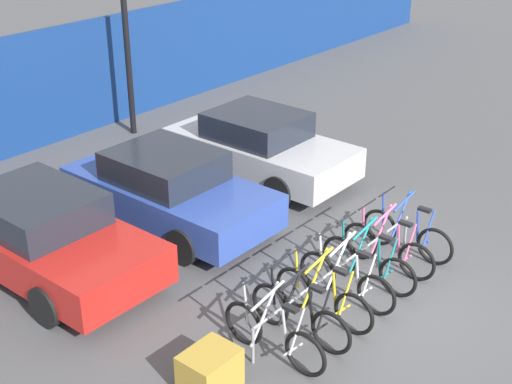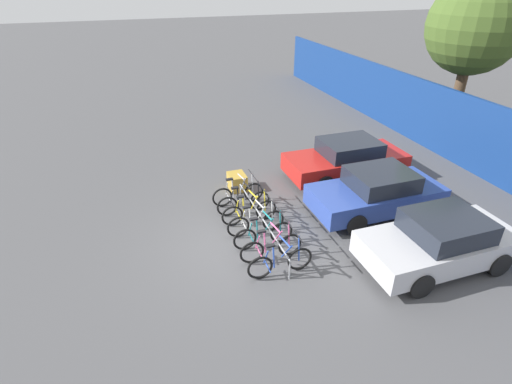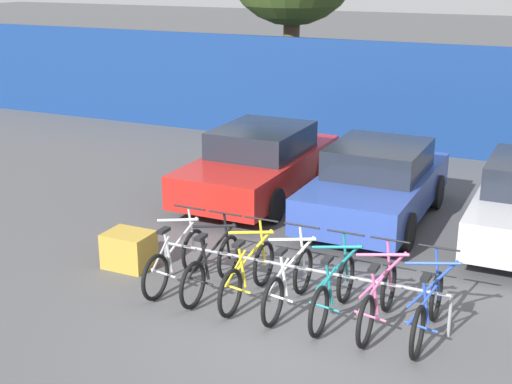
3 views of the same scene
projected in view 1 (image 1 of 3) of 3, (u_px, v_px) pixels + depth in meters
ground_plane at (385, 305)px, 10.78m from camera, size 120.00×120.00×0.00m
hoarding_wall at (13, 97)px, 15.68m from camera, size 36.00×0.16×2.65m
bike_rack at (340, 269)px, 10.77m from camera, size 4.16×0.04×0.57m
bicycle_silver at (274, 335)px, 9.48m from camera, size 0.68×1.71×1.05m
bicycle_black at (300, 315)px, 9.89m from camera, size 0.68×1.71×1.05m
bicycle_yellow at (323, 298)px, 10.28m from camera, size 0.68×1.71×1.05m
bicycle_white at (346, 280)px, 10.70m from camera, size 0.68×1.71×1.05m
bicycle_teal at (368, 263)px, 11.14m from camera, size 0.68×1.71×1.05m
bicycle_pink at (388, 249)px, 11.55m from camera, size 0.68×1.71×1.05m
bicycle_blue at (407, 234)px, 11.99m from camera, size 0.68×1.71×1.05m
car_red at (41, 234)px, 11.36m from camera, size 1.91×4.30×1.40m
car_blue at (169, 189)px, 12.85m from camera, size 1.91×4.02×1.40m
car_silver at (260, 146)px, 14.75m from camera, size 1.91×3.98×1.40m
cargo_crate at (210, 371)px, 8.98m from camera, size 0.70×0.56×0.55m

